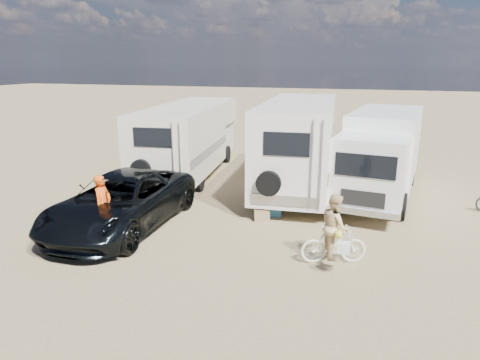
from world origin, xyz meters
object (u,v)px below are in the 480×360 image
(crate, at_px, (262,214))
(rv_main, at_px, (298,146))
(dark_suv, at_px, (121,202))
(rv_left, at_px, (189,140))
(rider_man, at_px, (104,211))
(cooler, at_px, (271,209))
(bike_man, at_px, (105,223))
(bike_woman, at_px, (334,245))
(box_truck, at_px, (380,156))
(rider_woman, at_px, (334,233))

(crate, bearing_deg, rv_main, 82.62)
(rv_main, distance_m, dark_suv, 7.12)
(rv_left, bearing_deg, dark_suv, -91.20)
(rider_man, relative_size, cooler, 2.96)
(dark_suv, bearing_deg, bike_man, -87.03)
(rv_main, relative_size, bike_woman, 4.69)
(box_truck, relative_size, rider_man, 4.22)
(bike_woman, distance_m, cooler, 3.68)
(dark_suv, bearing_deg, crate, 24.99)
(bike_woman, distance_m, rider_man, 6.34)
(rv_main, xyz_separation_m, cooler, (-0.27, -3.24, -1.49))
(rv_main, height_order, rider_woman, rv_main)
(rv_main, xyz_separation_m, rv_left, (-5.01, 1.00, -0.19))
(bike_man, bearing_deg, bike_woman, -88.30)
(bike_woman, bearing_deg, rv_main, -1.25)
(rider_woman, xyz_separation_m, crate, (-2.48, 2.44, -0.62))
(dark_suv, distance_m, bike_man, 1.05)
(bike_man, distance_m, crate, 4.79)
(rv_main, height_order, bike_woman, rv_main)
(rv_left, distance_m, bike_woman, 10.05)
(box_truck, bearing_deg, rider_man, -131.39)
(rv_left, distance_m, crate, 6.66)
(box_truck, distance_m, rider_man, 9.82)
(rv_main, xyz_separation_m, dark_suv, (-4.37, -5.55, -0.91))
(rider_woman, relative_size, crate, 3.40)
(cooler, bearing_deg, bike_man, -165.69)
(rv_left, bearing_deg, cooler, -48.53)
(rv_left, xyz_separation_m, box_truck, (8.05, -1.08, 0.02))
(rider_man, height_order, rider_woman, rider_man)
(crate, bearing_deg, rider_man, -143.28)
(bike_man, relative_size, bike_woman, 1.16)
(rv_main, relative_size, cooler, 13.37)
(bike_man, relative_size, rider_man, 1.12)
(box_truck, bearing_deg, cooler, -129.03)
(dark_suv, bearing_deg, rv_main, 51.26)
(dark_suv, distance_m, bike_woman, 6.41)
(rv_main, relative_size, dark_suv, 1.33)
(rv_left, bearing_deg, bike_man, -91.47)
(bike_man, relative_size, cooler, 3.30)
(rv_left, height_order, cooler, rv_left)
(bike_woman, height_order, rider_woman, rider_woman)
(box_truck, relative_size, rider_woman, 4.44)
(rider_woman, bearing_deg, bike_woman, -0.00)
(rv_left, height_order, rider_man, rv_left)
(bike_woman, xyz_separation_m, crate, (-2.48, 2.44, -0.31))
(bike_man, distance_m, rider_man, 0.35)
(rider_man, bearing_deg, rider_woman, -88.30)
(rider_woman, bearing_deg, rv_main, -1.25)
(dark_suv, relative_size, bike_man, 3.05)
(bike_man, xyz_separation_m, cooler, (4.04, 3.31, -0.27))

